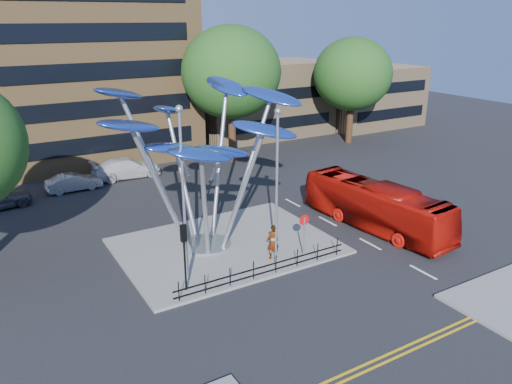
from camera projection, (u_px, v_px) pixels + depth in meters
ground at (300, 288)px, 24.69m from camera, size 120.00×120.00×0.00m
traffic_island at (226, 246)px, 29.04m from camera, size 12.00×9.00×0.15m
double_yellow_near at (388, 354)px, 19.83m from camera, size 40.00×0.12×0.01m
double_yellow_far at (393, 359)px, 19.58m from camera, size 40.00×0.12×0.01m
low_building_near at (261, 99)px, 55.38m from camera, size 15.00×8.00×8.00m
low_building_far at (368, 96)px, 60.67m from camera, size 12.00×8.00×7.00m
tree_right at (231, 72)px, 43.69m from camera, size 8.80×8.80×12.11m
tree_far at (353, 74)px, 50.75m from camera, size 8.00×8.00×10.81m
leaf_sculpture at (200, 131)px, 26.82m from camera, size 12.72×9.54×9.51m
street_lamp_left at (183, 181)px, 23.57m from camera, size 0.36×0.36×8.80m
street_lamp_right at (277, 173)px, 25.66m from camera, size 0.36×0.36×8.30m
traffic_light_island at (184, 243)px, 23.43m from camera, size 0.28×0.18×3.42m
no_entry_sign_island at (304, 228)px, 27.09m from camera, size 0.60×0.10×2.45m
pedestrian_railing_front at (265, 269)px, 25.40m from camera, size 10.00×0.06×1.00m
red_bus at (376, 206)px, 31.23m from camera, size 3.47×10.77×2.95m
pedestrian at (273, 242)px, 27.08m from camera, size 0.72×0.48×1.96m
parked_car_mid at (74, 182)px, 38.24m from camera, size 4.13×1.54×1.35m
parked_car_right at (127, 168)px, 41.31m from camera, size 5.64×2.31×1.63m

